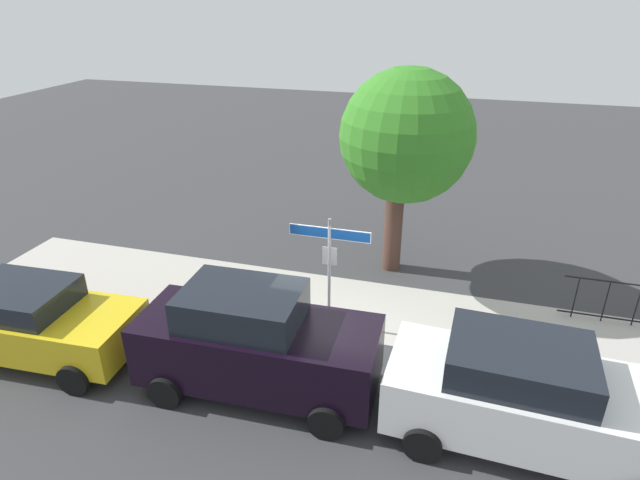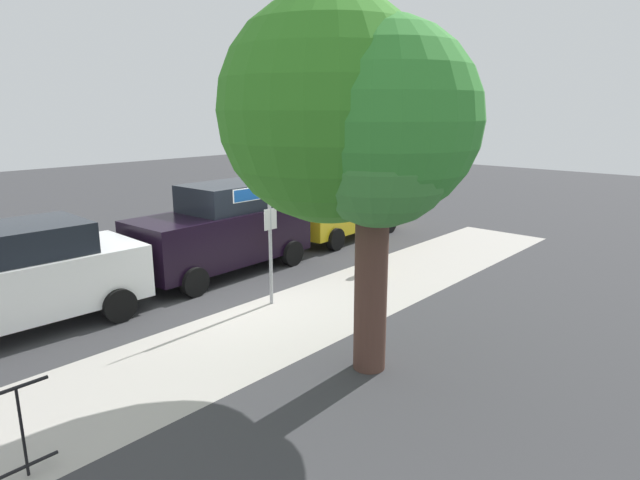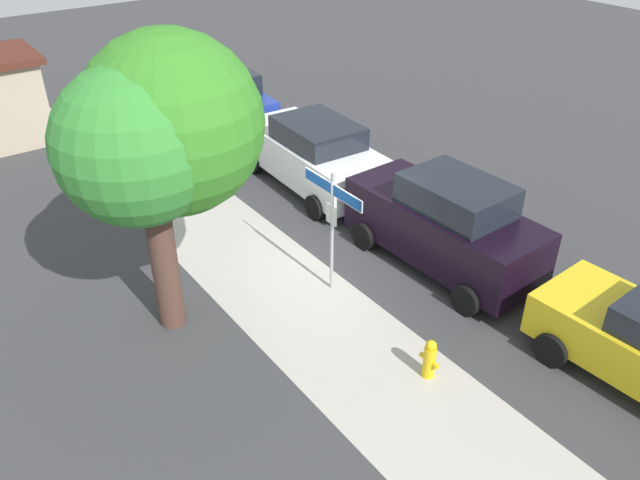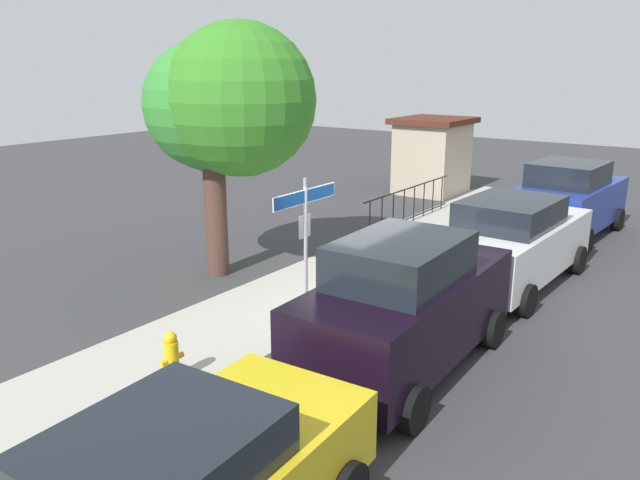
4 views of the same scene
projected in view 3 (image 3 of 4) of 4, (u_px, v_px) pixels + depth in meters
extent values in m
plane|color=#38383A|center=(332.00, 270.00, 13.73)|extent=(60.00, 60.00, 0.00)
cube|color=#B1ABA2|center=(235.00, 249.00, 14.45)|extent=(24.00, 2.60, 0.00)
cylinder|color=#9EA0A5|center=(332.00, 234.00, 12.48)|extent=(0.07, 0.07, 2.65)
cube|color=#144799|center=(333.00, 189.00, 11.96)|extent=(1.76, 0.02, 0.22)
cube|color=white|center=(333.00, 189.00, 11.96)|extent=(1.79, 0.02, 0.25)
cube|color=silver|center=(331.00, 215.00, 12.24)|extent=(0.32, 0.02, 0.42)
cylinder|color=#4E342A|center=(165.00, 265.00, 11.52)|extent=(0.49, 0.49, 2.68)
sphere|color=#348731|center=(136.00, 145.00, 10.21)|extent=(2.73, 2.73, 2.73)
sphere|color=#348023|center=(172.00, 124.00, 10.67)|extent=(3.20, 3.20, 3.20)
sphere|color=#3C8639|center=(132.00, 163.00, 10.45)|extent=(2.20, 2.20, 2.20)
cylinder|color=black|center=(552.00, 349.00, 11.08)|extent=(0.65, 0.25, 0.64)
cylinder|color=black|center=(605.00, 310.00, 12.02)|extent=(0.65, 0.25, 0.64)
cube|color=black|center=(442.00, 228.00, 13.44)|extent=(4.51, 1.87, 1.20)
cube|color=black|center=(457.00, 195.00, 12.78)|extent=(2.19, 1.59, 0.64)
cylinder|color=black|center=(364.00, 236.00, 14.32)|extent=(0.65, 0.24, 0.64)
cylinder|color=black|center=(418.00, 213.00, 15.23)|extent=(0.65, 0.24, 0.64)
cylinder|color=black|center=(466.00, 300.00, 12.29)|extent=(0.65, 0.24, 0.64)
cylinder|color=black|center=(521.00, 269.00, 13.19)|extent=(0.65, 0.24, 0.64)
cube|color=white|center=(312.00, 157.00, 16.77)|extent=(4.76, 2.06, 1.02)
cube|color=black|center=(318.00, 133.00, 16.15)|extent=(2.31, 1.74, 0.56)
cylinder|color=black|center=(254.00, 162.00, 17.72)|extent=(0.65, 0.25, 0.64)
cylinder|color=black|center=(309.00, 147.00, 18.60)|extent=(0.65, 0.25, 0.64)
cylinder|color=black|center=(316.00, 207.00, 15.48)|extent=(0.65, 0.25, 0.64)
cylinder|color=black|center=(375.00, 188.00, 16.36)|extent=(0.65, 0.25, 0.64)
cube|color=navy|center=(222.00, 106.00, 19.97)|extent=(4.39, 2.18, 1.13)
cube|color=black|center=(223.00, 81.00, 19.32)|extent=(2.15, 1.81, 0.61)
cylinder|color=black|center=(178.00, 115.00, 20.87)|extent=(0.65, 0.26, 0.64)
cylinder|color=black|center=(230.00, 104.00, 21.75)|extent=(0.65, 0.26, 0.64)
cylinder|color=black|center=(215.00, 144.00, 18.79)|extent=(0.65, 0.26, 0.64)
cylinder|color=black|center=(271.00, 131.00, 19.67)|extent=(0.65, 0.26, 0.64)
cylinder|color=black|center=(105.00, 145.00, 16.92)|extent=(5.15, 0.04, 0.04)
cylinder|color=black|center=(111.00, 176.00, 17.42)|extent=(5.15, 0.04, 0.04)
cylinder|color=black|center=(141.00, 193.00, 15.66)|extent=(0.03, 0.03, 1.05)
cylinder|color=black|center=(131.00, 184.00, 16.10)|extent=(0.03, 0.03, 1.05)
cylinder|color=black|center=(122.00, 175.00, 16.54)|extent=(0.03, 0.03, 1.05)
cylinder|color=black|center=(113.00, 166.00, 16.98)|extent=(0.03, 0.03, 1.05)
cylinder|color=black|center=(104.00, 158.00, 17.42)|extent=(0.03, 0.03, 1.05)
cylinder|color=black|center=(96.00, 151.00, 17.86)|extent=(0.03, 0.03, 1.05)
cylinder|color=black|center=(89.00, 144.00, 18.30)|extent=(0.03, 0.03, 1.05)
cylinder|color=black|center=(82.00, 137.00, 18.74)|extent=(0.03, 0.03, 1.05)
cube|color=tan|center=(3.00, 102.00, 19.20)|extent=(2.39, 2.07, 2.52)
cylinder|color=yellow|center=(429.00, 362.00, 10.82)|extent=(0.22, 0.22, 0.62)
sphere|color=yellow|center=(431.00, 346.00, 10.62)|extent=(0.20, 0.20, 0.20)
cylinder|color=yellow|center=(436.00, 366.00, 10.69)|extent=(0.10, 0.09, 0.09)
cylinder|color=yellow|center=(423.00, 355.00, 10.91)|extent=(0.10, 0.09, 0.09)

